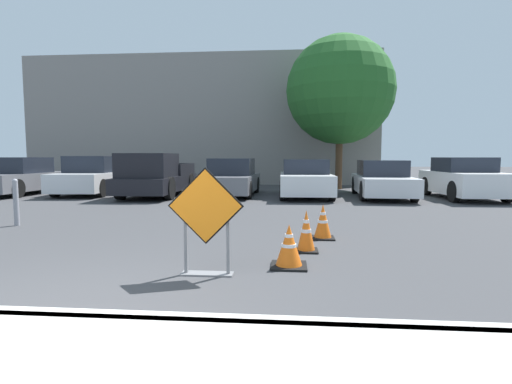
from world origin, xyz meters
TOP-DOWN VIEW (x-y plane):
  - ground_plane at (0.00, 10.00)m, footprint 96.00×96.00m
  - curb_lip at (0.00, 0.00)m, footprint 27.14×0.20m
  - road_closed_sign at (1.07, 1.64)m, footprint 0.97×0.20m
  - traffic_cone_nearest at (2.11, 2.13)m, footprint 0.49×0.49m
  - traffic_cone_second at (2.38, 3.05)m, footprint 0.38×0.38m
  - traffic_cone_third at (2.72, 4.08)m, footprint 0.43×0.43m
  - parked_car_nearest at (-8.64, 11.80)m, footprint 1.87×4.26m
  - parked_car_second at (-5.81, 12.15)m, footprint 2.16×4.25m
  - pickup_truck at (-2.98, 11.43)m, footprint 2.06×5.05m
  - parked_car_third at (-0.16, 12.11)m, footprint 1.92×4.24m
  - parked_car_fourth at (2.67, 11.70)m, footprint 1.95×4.10m
  - parked_car_fifth at (5.50, 11.84)m, footprint 2.05×4.69m
  - parked_car_sixth at (8.32, 11.63)m, footprint 1.94×4.12m
  - bollard_nearest at (-3.84, 4.90)m, footprint 0.12×0.12m
  - building_facade_backdrop at (-2.95, 20.63)m, footprint 19.57×5.00m
  - street_tree_behind_lot at (4.35, 15.53)m, footprint 4.91×4.91m

SIDE VIEW (x-z plane):
  - ground_plane at x=0.00m, z-range 0.00..0.00m
  - curb_lip at x=0.00m, z-range 0.00..0.14m
  - traffic_cone_nearest at x=2.11m, z-range -0.01..0.58m
  - traffic_cone_third at x=2.72m, z-range -0.01..0.63m
  - traffic_cone_second at x=2.38m, z-range -0.01..0.65m
  - bollard_nearest at x=-3.84m, z-range 0.03..1.06m
  - parked_car_fifth at x=5.50m, z-range -0.04..1.33m
  - parked_car_third at x=-0.16m, z-range -0.06..1.38m
  - parked_car_fourth at x=2.67m, z-range -0.04..1.36m
  - parked_car_nearest at x=-8.64m, z-range -0.06..1.42m
  - parked_car_sixth at x=8.32m, z-range -0.04..1.44m
  - parked_car_second at x=-5.81m, z-range -0.06..1.46m
  - pickup_truck at x=-2.98m, z-range -0.08..1.55m
  - road_closed_sign at x=1.07m, z-range 0.07..1.44m
  - building_facade_backdrop at x=-2.95m, z-range 0.00..7.05m
  - street_tree_behind_lot at x=4.35m, z-range 1.03..8.01m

